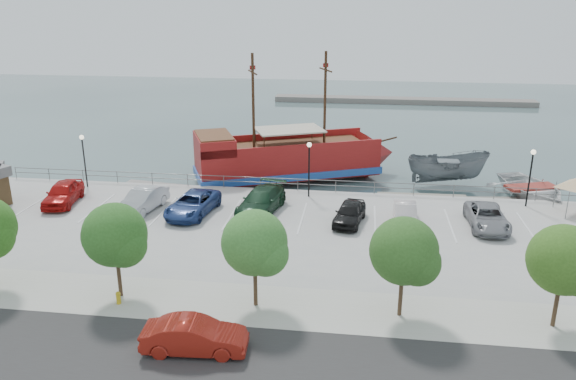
# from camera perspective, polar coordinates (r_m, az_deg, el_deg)

# --- Properties ---
(ground) EXTENTS (160.00, 160.00, 0.00)m
(ground) POSITION_cam_1_polar(r_m,az_deg,el_deg) (37.54, 1.11, -5.38)
(ground) COLOR #34494B
(sidewalk) EXTENTS (100.00, 4.00, 0.05)m
(sidewalk) POSITION_cam_1_polar(r_m,az_deg,el_deg) (28.25, -1.26, -11.75)
(sidewalk) COLOR #B0AEA1
(sidewalk) RESTS_ON land_slab
(seawall_railing) EXTENTS (50.00, 0.06, 1.00)m
(seawall_railing) POSITION_cam_1_polar(r_m,az_deg,el_deg) (44.23, 2.28, 0.54)
(seawall_railing) COLOR #5E5E5E
(seawall_railing) RESTS_ON land_slab
(far_shore) EXTENTS (40.00, 3.00, 0.80)m
(far_shore) POSITION_cam_1_polar(r_m,az_deg,el_deg) (90.49, 11.59, 8.89)
(far_shore) COLOR slate
(far_shore) RESTS_ON ground
(pirate_ship) EXTENTS (18.74, 11.89, 11.73)m
(pirate_ship) POSITION_cam_1_polar(r_m,az_deg,el_deg) (50.05, 1.38, 3.25)
(pirate_ship) COLOR maroon
(pirate_ship) RESTS_ON ground
(patrol_boat) EXTENTS (7.44, 3.85, 2.74)m
(patrol_boat) POSITION_cam_1_polar(r_m,az_deg,el_deg) (50.33, 15.91, 1.90)
(patrol_boat) COLOR slate
(patrol_boat) RESTS_ON ground
(speedboat) EXTENTS (7.18, 8.52, 1.51)m
(speedboat) POSITION_cam_1_polar(r_m,az_deg,el_deg) (49.12, 23.45, -0.12)
(speedboat) COLOR silver
(speedboat) RESTS_ON ground
(dock_west) EXTENTS (6.98, 2.99, 0.39)m
(dock_west) POSITION_cam_1_polar(r_m,az_deg,el_deg) (48.79, -12.85, 0.18)
(dock_west) COLOR gray
(dock_west) RESTS_ON ground
(dock_mid) EXTENTS (7.14, 2.22, 0.40)m
(dock_mid) POSITION_cam_1_polar(r_m,az_deg,el_deg) (46.09, 13.50, -0.96)
(dock_mid) COLOR gray
(dock_mid) RESTS_ON ground
(dock_east) EXTENTS (7.13, 2.80, 0.40)m
(dock_east) POSITION_cam_1_polar(r_m,az_deg,el_deg) (47.14, 20.82, -1.26)
(dock_east) COLOR slate
(dock_east) RESTS_ON ground
(street_sedan) EXTENTS (4.61, 1.90, 1.49)m
(street_sedan) POSITION_cam_1_polar(r_m,az_deg,el_deg) (25.06, -9.46, -14.43)
(street_sedan) COLOR maroon
(street_sedan) RESTS_ON street
(fire_hydrant) EXTENTS (0.24, 0.24, 0.71)m
(fire_hydrant) POSITION_cam_1_polar(r_m,az_deg,el_deg) (29.50, -16.85, -10.40)
(fire_hydrant) COLOR gold
(fire_hydrant) RESTS_ON sidewalk
(lamp_post_left) EXTENTS (0.36, 0.36, 4.28)m
(lamp_post_left) POSITION_cam_1_polar(r_m,az_deg,el_deg) (47.44, -20.08, 3.69)
(lamp_post_left) COLOR black
(lamp_post_left) RESTS_ON land_slab
(lamp_post_mid) EXTENTS (0.36, 0.36, 4.28)m
(lamp_post_mid) POSITION_cam_1_polar(r_m,az_deg,el_deg) (42.29, 2.16, 3.10)
(lamp_post_mid) COLOR black
(lamp_post_mid) RESTS_ON land_slab
(lamp_post_right) EXTENTS (0.36, 0.36, 4.28)m
(lamp_post_right) POSITION_cam_1_polar(r_m,az_deg,el_deg) (43.83, 23.47, 2.09)
(lamp_post_right) COLOR black
(lamp_post_right) RESTS_ON land_slab
(tree_c) EXTENTS (3.30, 3.20, 5.00)m
(tree_c) POSITION_cam_1_polar(r_m,az_deg,el_deg) (28.87, -16.97, -4.63)
(tree_c) COLOR #473321
(tree_c) RESTS_ON sidewalk
(tree_d) EXTENTS (3.30, 3.20, 5.00)m
(tree_d) POSITION_cam_1_polar(r_m,az_deg,el_deg) (26.81, -3.14, -5.63)
(tree_d) COLOR #473321
(tree_d) RESTS_ON sidewalk
(tree_e) EXTENTS (3.30, 3.20, 5.00)m
(tree_e) POSITION_cam_1_polar(r_m,az_deg,el_deg) (26.49, 12.00, -6.35)
(tree_e) COLOR #473321
(tree_e) RESTS_ON sidewalk
(tree_f) EXTENTS (3.30, 3.20, 5.00)m
(tree_f) POSITION_cam_1_polar(r_m,az_deg,el_deg) (27.99, 26.52, -6.63)
(tree_f) COLOR #473321
(tree_f) RESTS_ON sidewalk
(parked_car_a) EXTENTS (2.71, 5.13, 1.66)m
(parked_car_a) POSITION_cam_1_polar(r_m,az_deg,el_deg) (44.60, -21.89, -0.28)
(parked_car_a) COLOR #A60E0C
(parked_car_a) RESTS_ON land_slab
(parked_car_b) EXTENTS (2.50, 5.07, 1.60)m
(parked_car_b) POSITION_cam_1_polar(r_m,az_deg,el_deg) (41.31, -14.54, -1.01)
(parked_car_b) COLOR #B5B8BC
(parked_car_b) RESTS_ON land_slab
(parked_car_c) EXTENTS (3.22, 5.73, 1.51)m
(parked_car_c) POSITION_cam_1_polar(r_m,az_deg,el_deg) (39.96, -9.66, -1.41)
(parked_car_c) COLOR navy
(parked_car_c) RESTS_ON land_slab
(parked_car_d) EXTENTS (3.32, 6.06, 1.66)m
(parked_car_d) POSITION_cam_1_polar(r_m,az_deg,el_deg) (39.83, -2.74, -1.10)
(parked_car_d) COLOR black
(parked_car_d) RESTS_ON land_slab
(parked_car_e) EXTENTS (2.46, 4.54, 1.47)m
(parked_car_e) POSITION_cam_1_polar(r_m,az_deg,el_deg) (38.06, 6.27, -2.32)
(parked_car_e) COLOR black
(parked_car_e) RESTS_ON land_slab
(parked_car_f) EXTENTS (1.44, 4.09, 1.35)m
(parked_car_f) POSITION_cam_1_polar(r_m,az_deg,el_deg) (38.72, 11.81, -2.34)
(parked_car_f) COLOR silver
(parked_car_f) RESTS_ON land_slab
(parked_car_g) EXTENTS (2.42, 5.15, 1.43)m
(parked_car_g) POSITION_cam_1_polar(r_m,az_deg,el_deg) (39.44, 19.57, -2.61)
(parked_car_g) COLOR gray
(parked_car_g) RESTS_ON land_slab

